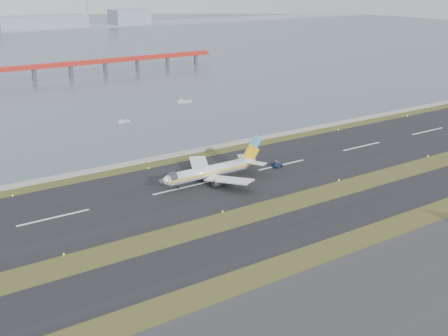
{
  "coord_description": "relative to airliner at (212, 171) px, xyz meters",
  "views": [
    {
      "loc": [
        -80.23,
        -111.14,
        61.83
      ],
      "look_at": [
        10.36,
        22.0,
        6.91
      ],
      "focal_mm": 45.0,
      "sensor_mm": 36.0,
      "label": 1
    }
  ],
  "objects": [
    {
      "name": "red_pier",
      "position": [
        8.69,
        219.79,
        3.82
      ],
      "size": [
        260.0,
        5.0,
        10.2
      ],
      "color": "red",
      "rests_on": "ground"
    },
    {
      "name": "workboat_far",
      "position": [
        52.25,
        107.46,
        -2.85
      ],
      "size": [
        8.29,
        4.3,
        1.93
      ],
      "rotation": [
        0.0,
        0.0,
        -0.24
      ],
      "color": "#B6B7BA",
      "rests_on": "ground"
    },
    {
      "name": "apron_strip",
      "position": [
        -11.31,
        -85.21,
        -3.41
      ],
      "size": [
        1000.0,
        50.0,
        0.1
      ],
      "primitive_type": "cube",
      "color": "#2F2F31",
      "rests_on": "ground"
    },
    {
      "name": "workboat_near",
      "position": [
        8.4,
        86.27,
        -2.97
      ],
      "size": [
        6.61,
        3.08,
        1.54
      ],
      "rotation": [
        0.0,
        0.0,
        0.18
      ],
      "color": "#B6B7BA",
      "rests_on": "ground"
    },
    {
      "name": "airliner",
      "position": [
        0.0,
        0.0,
        0.0
      ],
      "size": [
        38.52,
        32.89,
        12.8
      ],
      "color": "white",
      "rests_on": "ground"
    },
    {
      "name": "seawall",
      "position": [
        -11.31,
        29.79,
        -2.96
      ],
      "size": [
        1000.0,
        2.5,
        1.0
      ],
      "primitive_type": "cube",
      "color": "gray",
      "rests_on": "ground"
    },
    {
      "name": "pushback_tug",
      "position": [
        25.83,
        -0.98,
        -2.36
      ],
      "size": [
        3.56,
        2.15,
        2.26
      ],
      "rotation": [
        0.0,
        0.0,
        0.02
      ],
      "color": "#121E33",
      "rests_on": "ground"
    },
    {
      "name": "runway_strip",
      "position": [
        -11.31,
        -0.21,
        -3.41
      ],
      "size": [
        1000.0,
        45.0,
        0.1
      ],
      "primitive_type": "cube",
      "color": "black",
      "rests_on": "ground"
    },
    {
      "name": "taxiway_strip",
      "position": [
        -11.31,
        -42.21,
        -3.41
      ],
      "size": [
        1000.0,
        18.0,
        0.1
      ],
      "primitive_type": "cube",
      "color": "black",
      "rests_on": "ground"
    },
    {
      "name": "ground",
      "position": [
        -11.31,
        -30.21,
        -3.46
      ],
      "size": [
        1000.0,
        1000.0,
        0.0
      ],
      "primitive_type": "plane",
      "color": "#2E4017",
      "rests_on": "ground"
    }
  ]
}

